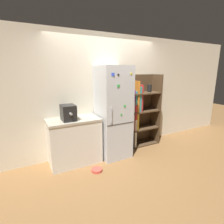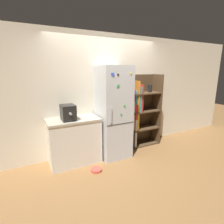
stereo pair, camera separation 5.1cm
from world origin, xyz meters
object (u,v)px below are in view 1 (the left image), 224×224
at_px(refrigerator, 113,112).
at_px(pet_bowl, 97,170).
at_px(bookshelf, 136,113).
at_px(espresso_machine, 68,113).

xyz_separation_m(refrigerator, pet_bowl, (-0.59, -0.46, -0.93)).
bearing_deg(pet_bowl, refrigerator, 38.26).
distance_m(refrigerator, bookshelf, 0.77).
height_order(refrigerator, bookshelf, refrigerator).
xyz_separation_m(refrigerator, bookshelf, (0.73, 0.18, -0.14)).
bearing_deg(refrigerator, bookshelf, 13.50).
bearing_deg(refrigerator, espresso_machine, 179.55).
bearing_deg(pet_bowl, espresso_machine, 126.60).
bearing_deg(refrigerator, pet_bowl, -141.74).
relative_size(refrigerator, bookshelf, 1.11).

